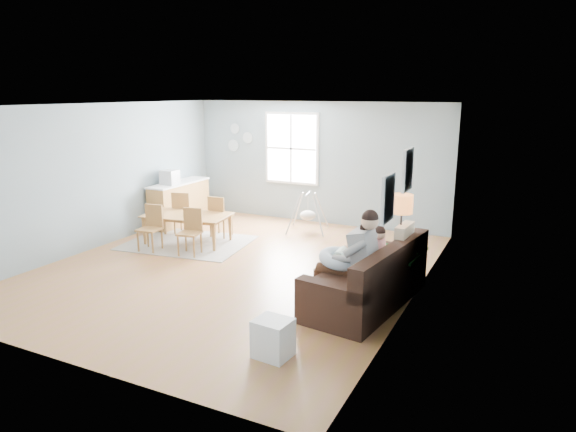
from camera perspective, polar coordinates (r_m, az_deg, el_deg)
The scene contains 22 objects.
room at distance 8.31m, azimuth -6.29°, elevation 10.24°, with size 8.40×9.40×3.90m.
window at distance 11.69m, azimuth 0.41°, elevation 7.51°, with size 1.32×0.08×1.62m.
pictures at distance 6.24m, azimuth 12.14°, elevation 3.60°, with size 0.05×1.34×0.74m.
wall_plates at distance 12.35m, azimuth -5.52°, elevation 8.62°, with size 0.67×0.02×0.66m.
sofa at distance 7.28m, azimuth 9.15°, elevation -7.35°, with size 1.25×2.33×0.90m.
green_throw at distance 7.87m, azimuth 10.93°, elevation -3.86°, with size 1.01×0.89×0.04m, color #125118.
beige_pillow at distance 7.55m, azimuth 12.75°, elevation -2.82°, with size 0.14×0.52×0.52m, color beige.
father at distance 6.91m, azimuth 7.11°, elevation -4.47°, with size 1.00×0.46×1.43m.
nursing_pillow at distance 7.01m, azimuth 5.88°, elevation -4.73°, with size 0.60×0.60×0.16m, color #C8DFFA.
infant at distance 7.02m, azimuth 6.01°, elevation -4.06°, with size 0.15×0.39×0.14m.
toddler at distance 7.35m, azimuth 9.37°, elevation -3.58°, with size 0.56×0.33×0.85m.
floor_lamp at distance 7.42m, azimuth 12.51°, elevation 0.37°, with size 0.30×0.30×1.50m.
storage_cube at distance 5.91m, azimuth -1.75°, elevation -13.39°, with size 0.43×0.39×0.44m.
rug at distance 10.30m, azimuth -11.07°, elevation -2.94°, with size 2.32×1.77×0.01m, color gray.
dining_table at distance 10.23m, azimuth -11.14°, elevation -1.42°, with size 1.64×0.91×0.58m, color #9C6533.
chair_sw at distance 9.92m, azimuth -14.92°, elevation -0.98°, with size 0.43×0.43×0.85m.
chair_se at distance 9.50m, azimuth -10.73°, elevation -1.42°, with size 0.45×0.45×0.85m.
chair_nw at distance 10.86m, azimuth -11.59°, elevation 0.62°, with size 0.49×0.49×0.90m.
chair_ne at distance 10.48m, azimuth -7.68°, elevation 0.18°, with size 0.40×0.40×0.86m.
counter at distance 11.77m, azimuth -11.95°, elevation 1.47°, with size 0.51×1.69×0.95m.
monitor at distance 11.40m, azimuth -13.03°, elevation 4.22°, with size 0.34×0.32×0.31m.
baby_swing at distance 10.84m, azimuth 2.21°, elevation 0.16°, with size 0.99×1.00×0.83m.
Camera 1 is at (4.42, -7.02, 2.91)m, focal length 32.00 mm.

